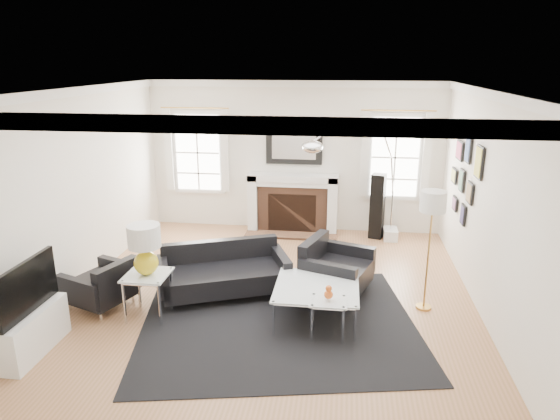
# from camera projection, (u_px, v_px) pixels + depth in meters

# --- Properties ---
(floor) EXTENTS (6.00, 6.00, 0.00)m
(floor) POSITION_uv_depth(u_px,v_px,m) (271.00, 297.00, 6.92)
(floor) COLOR #9E6D42
(floor) RESTS_ON ground
(back_wall) EXTENTS (5.50, 0.04, 2.80)m
(back_wall) POSITION_uv_depth(u_px,v_px,m) (294.00, 157.00, 9.36)
(back_wall) COLOR white
(back_wall) RESTS_ON floor
(front_wall) EXTENTS (5.50, 0.04, 2.80)m
(front_wall) POSITION_uv_depth(u_px,v_px,m) (209.00, 308.00, 3.67)
(front_wall) COLOR white
(front_wall) RESTS_ON floor
(left_wall) EXTENTS (0.04, 6.00, 2.80)m
(left_wall) POSITION_uv_depth(u_px,v_px,m) (73.00, 193.00, 6.86)
(left_wall) COLOR white
(left_wall) RESTS_ON floor
(right_wall) EXTENTS (0.04, 6.00, 2.80)m
(right_wall) POSITION_uv_depth(u_px,v_px,m) (490.00, 207.00, 6.17)
(right_wall) COLOR white
(right_wall) RESTS_ON floor
(ceiling) EXTENTS (5.50, 6.00, 0.02)m
(ceiling) POSITION_uv_depth(u_px,v_px,m) (270.00, 90.00, 6.11)
(ceiling) COLOR white
(ceiling) RESTS_ON back_wall
(crown_molding) EXTENTS (5.50, 6.00, 0.12)m
(crown_molding) POSITION_uv_depth(u_px,v_px,m) (270.00, 95.00, 6.13)
(crown_molding) COLOR white
(crown_molding) RESTS_ON back_wall
(fireplace) EXTENTS (1.70, 0.69, 1.11)m
(fireplace) POSITION_uv_depth(u_px,v_px,m) (293.00, 204.00, 9.41)
(fireplace) COLOR white
(fireplace) RESTS_ON floor
(mantel_mirror) EXTENTS (1.05, 0.07, 0.75)m
(mantel_mirror) POSITION_uv_depth(u_px,v_px,m) (294.00, 144.00, 9.25)
(mantel_mirror) COLOR black
(mantel_mirror) RESTS_ON back_wall
(window_left) EXTENTS (1.24, 0.15, 1.62)m
(window_left) POSITION_uv_depth(u_px,v_px,m) (198.00, 152.00, 9.53)
(window_left) COLOR white
(window_left) RESTS_ON back_wall
(window_right) EXTENTS (1.24, 0.15, 1.62)m
(window_right) POSITION_uv_depth(u_px,v_px,m) (395.00, 157.00, 9.06)
(window_right) COLOR white
(window_right) RESTS_ON back_wall
(gallery_wall) EXTENTS (0.04, 1.73, 1.29)m
(gallery_wall) POSITION_uv_depth(u_px,v_px,m) (465.00, 174.00, 7.36)
(gallery_wall) COLOR black
(gallery_wall) RESTS_ON right_wall
(tv_unit) EXTENTS (0.35, 1.00, 1.09)m
(tv_unit) POSITION_uv_depth(u_px,v_px,m) (30.00, 326.00, 5.52)
(tv_unit) COLOR white
(tv_unit) RESTS_ON floor
(area_rug) EXTENTS (3.83, 3.39, 0.01)m
(area_rug) POSITION_uv_depth(u_px,v_px,m) (279.00, 323.00, 6.21)
(area_rug) COLOR black
(area_rug) RESTS_ON floor
(sofa) EXTENTS (1.92, 1.40, 0.57)m
(sofa) POSITION_uv_depth(u_px,v_px,m) (223.00, 272.00, 6.94)
(sofa) COLOR black
(sofa) RESTS_ON floor
(armchair_left) EXTENTS (0.95, 1.01, 0.55)m
(armchair_left) POSITION_uv_depth(u_px,v_px,m) (103.00, 285.00, 6.56)
(armchair_left) COLOR black
(armchair_left) RESTS_ON floor
(armchair_right) EXTENTS (1.08, 1.15, 0.63)m
(armchair_right) POSITION_uv_depth(u_px,v_px,m) (333.00, 269.00, 6.97)
(armchair_right) COLOR black
(armchair_right) RESTS_ON floor
(coffee_table) EXTENTS (1.03, 1.03, 0.46)m
(coffee_table) POSITION_uv_depth(u_px,v_px,m) (317.00, 288.00, 6.20)
(coffee_table) COLOR silver
(coffee_table) RESTS_ON floor
(side_table_left) EXTENTS (0.53, 0.53, 0.59)m
(side_table_left) POSITION_uv_depth(u_px,v_px,m) (148.00, 282.00, 6.25)
(side_table_left) COLOR silver
(side_table_left) RESTS_ON floor
(nesting_table) EXTENTS (0.44, 0.37, 0.48)m
(nesting_table) POSITION_uv_depth(u_px,v_px,m) (328.00, 309.00, 5.81)
(nesting_table) COLOR silver
(nesting_table) RESTS_ON floor
(gourd_lamp) EXTENTS (0.40, 0.40, 0.65)m
(gourd_lamp) POSITION_uv_depth(u_px,v_px,m) (145.00, 246.00, 6.11)
(gourd_lamp) COLOR yellow
(gourd_lamp) RESTS_ON side_table_left
(orange_vase) EXTENTS (0.11, 0.11, 0.17)m
(orange_vase) POSITION_uv_depth(u_px,v_px,m) (329.00, 293.00, 5.75)
(orange_vase) COLOR #D5581B
(orange_vase) RESTS_ON nesting_table
(arc_floor_lamp) EXTENTS (1.67, 1.54, 2.36)m
(arc_floor_lamp) POSITION_uv_depth(u_px,v_px,m) (355.00, 177.00, 8.31)
(arc_floor_lamp) COLOR white
(arc_floor_lamp) RESTS_ON floor
(stick_floor_lamp) EXTENTS (0.32, 0.32, 1.60)m
(stick_floor_lamp) POSITION_uv_depth(u_px,v_px,m) (433.00, 208.00, 6.20)
(stick_floor_lamp) COLOR gold
(stick_floor_lamp) RESTS_ON floor
(speaker_tower) EXTENTS (0.29, 0.29, 1.20)m
(speaker_tower) POSITION_uv_depth(u_px,v_px,m) (377.00, 206.00, 9.07)
(speaker_tower) COLOR black
(speaker_tower) RESTS_ON floor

